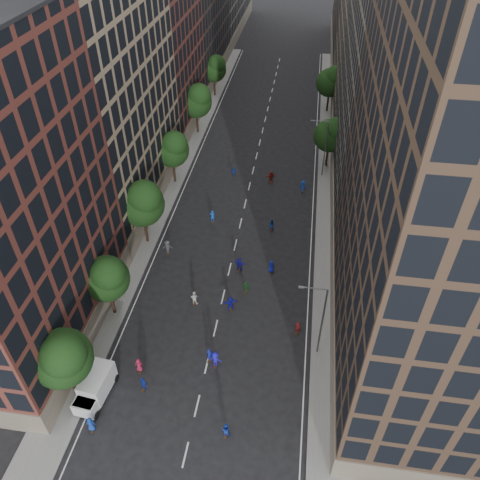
{
  "coord_description": "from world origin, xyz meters",
  "views": [
    {
      "loc": [
        7.16,
        -17.24,
        38.79
      ],
      "look_at": [
        0.79,
        25.72,
        2.0
      ],
      "focal_mm": 35.0,
      "sensor_mm": 36.0,
      "label": 1
    }
  ],
  "objects_px": {
    "streetlamp_far": "(324,146)",
    "skater_1": "(209,355)",
    "skater_0": "(91,424)",
    "skater_2": "(226,430)",
    "streetlamp_near": "(320,318)",
    "cargo_van": "(95,387)"
  },
  "relations": [
    {
      "from": "streetlamp_near",
      "to": "cargo_van",
      "type": "distance_m",
      "value": 21.5
    },
    {
      "from": "cargo_van",
      "to": "skater_1",
      "type": "distance_m",
      "value": 10.86
    },
    {
      "from": "streetlamp_near",
      "to": "streetlamp_far",
      "type": "bearing_deg",
      "value": 90.0
    },
    {
      "from": "skater_0",
      "to": "skater_1",
      "type": "height_order",
      "value": "skater_1"
    },
    {
      "from": "streetlamp_near",
      "to": "skater_2",
      "type": "bearing_deg",
      "value": -126.86
    },
    {
      "from": "streetlamp_near",
      "to": "skater_1",
      "type": "xyz_separation_m",
      "value": [
        -10.2,
        -2.5,
        -4.35
      ]
    },
    {
      "from": "streetlamp_near",
      "to": "skater_2",
      "type": "height_order",
      "value": "streetlamp_near"
    },
    {
      "from": "skater_0",
      "to": "skater_2",
      "type": "height_order",
      "value": "skater_0"
    },
    {
      "from": "streetlamp_near",
      "to": "skater_0",
      "type": "bearing_deg",
      "value": -149.76
    },
    {
      "from": "streetlamp_far",
      "to": "streetlamp_near",
      "type": "bearing_deg",
      "value": -90.0
    },
    {
      "from": "skater_0",
      "to": "streetlamp_near",
      "type": "bearing_deg",
      "value": -159.88
    },
    {
      "from": "streetlamp_near",
      "to": "streetlamp_far",
      "type": "height_order",
      "value": "same"
    },
    {
      "from": "skater_2",
      "to": "skater_1",
      "type": "bearing_deg",
      "value": -63.64
    },
    {
      "from": "skater_0",
      "to": "skater_2",
      "type": "distance_m",
      "value": 11.61
    },
    {
      "from": "skater_1",
      "to": "skater_2",
      "type": "xyz_separation_m",
      "value": [
        2.87,
        -7.27,
        -0.03
      ]
    },
    {
      "from": "streetlamp_far",
      "to": "skater_1",
      "type": "distance_m",
      "value": 37.19
    },
    {
      "from": "skater_0",
      "to": "skater_2",
      "type": "bearing_deg",
      "value": 175.97
    },
    {
      "from": "cargo_van",
      "to": "skater_0",
      "type": "height_order",
      "value": "cargo_van"
    },
    {
      "from": "streetlamp_near",
      "to": "skater_0",
      "type": "height_order",
      "value": "streetlamp_near"
    },
    {
      "from": "cargo_van",
      "to": "skater_0",
      "type": "xyz_separation_m",
      "value": [
        0.79,
        -3.19,
        -0.53
      ]
    },
    {
      "from": "skater_0",
      "to": "skater_2",
      "type": "relative_size",
      "value": 1.03
    },
    {
      "from": "skater_0",
      "to": "streetlamp_far",
      "type": "bearing_deg",
      "value": -123.33
    }
  ]
}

